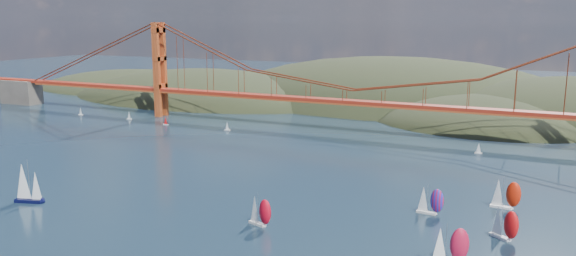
{
  "coord_description": "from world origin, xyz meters",
  "views": [
    {
      "loc": [
        88.44,
        -87.06,
        56.98
      ],
      "look_at": [
        5.48,
        90.0,
        18.89
      ],
      "focal_mm": 35.0,
      "sensor_mm": 36.0,
      "label": 1
    }
  ],
  "objects_px": {
    "sloop_navy": "(27,183)",
    "racer_0": "(260,211)",
    "racer_3": "(505,194)",
    "racer_1": "(449,246)",
    "racer_2": "(504,223)",
    "racer_rwb": "(430,200)"
  },
  "relations": [
    {
      "from": "racer_1",
      "to": "racer_3",
      "type": "relative_size",
      "value": 1.04
    },
    {
      "from": "racer_0",
      "to": "racer_1",
      "type": "height_order",
      "value": "racer_1"
    },
    {
      "from": "racer_rwb",
      "to": "racer_3",
      "type": "bearing_deg",
      "value": 40.92
    },
    {
      "from": "racer_rwb",
      "to": "racer_1",
      "type": "bearing_deg",
      "value": -67.37
    },
    {
      "from": "sloop_navy",
      "to": "racer_1",
      "type": "relative_size",
      "value": 1.35
    },
    {
      "from": "racer_1",
      "to": "racer_3",
      "type": "distance_m",
      "value": 49.18
    },
    {
      "from": "racer_3",
      "to": "racer_0",
      "type": "bearing_deg",
      "value": -137.1
    },
    {
      "from": "racer_2",
      "to": "racer_3",
      "type": "xyz_separation_m",
      "value": [
        -1.65,
        26.09,
        0.19
      ]
    },
    {
      "from": "racer_0",
      "to": "racer_2",
      "type": "distance_m",
      "value": 65.29
    },
    {
      "from": "racer_0",
      "to": "racer_2",
      "type": "height_order",
      "value": "racer_2"
    },
    {
      "from": "sloop_navy",
      "to": "racer_0",
      "type": "relative_size",
      "value": 1.53
    },
    {
      "from": "racer_1",
      "to": "racer_2",
      "type": "distance_m",
      "value": 24.61
    },
    {
      "from": "sloop_navy",
      "to": "racer_0",
      "type": "height_order",
      "value": "sloop_navy"
    },
    {
      "from": "racer_1",
      "to": "racer_rwb",
      "type": "bearing_deg",
      "value": 81.24
    },
    {
      "from": "racer_0",
      "to": "racer_3",
      "type": "height_order",
      "value": "racer_3"
    },
    {
      "from": "sloop_navy",
      "to": "racer_3",
      "type": "relative_size",
      "value": 1.4
    },
    {
      "from": "racer_2",
      "to": "racer_rwb",
      "type": "height_order",
      "value": "racer_2"
    },
    {
      "from": "racer_0",
      "to": "racer_rwb",
      "type": "relative_size",
      "value": 1.01
    },
    {
      "from": "racer_0",
      "to": "racer_1",
      "type": "xyz_separation_m",
      "value": [
        52.29,
        -4.01,
        0.57
      ]
    },
    {
      "from": "sloop_navy",
      "to": "racer_3",
      "type": "height_order",
      "value": "sloop_navy"
    },
    {
      "from": "racer_2",
      "to": "racer_3",
      "type": "distance_m",
      "value": 26.14
    },
    {
      "from": "racer_2",
      "to": "racer_rwb",
      "type": "relative_size",
      "value": 1.05
    }
  ]
}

